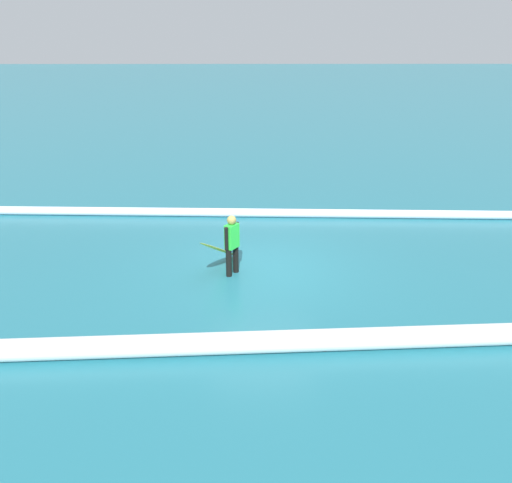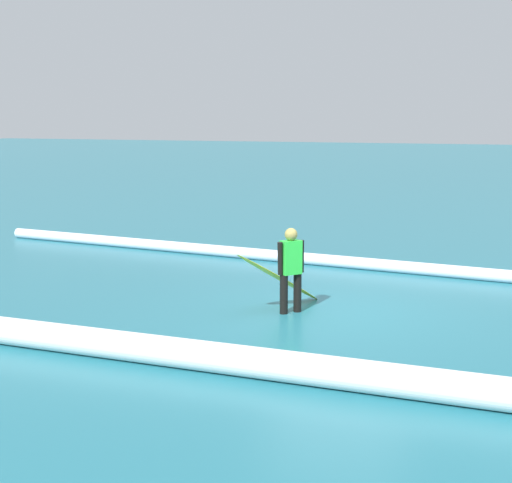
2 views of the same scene
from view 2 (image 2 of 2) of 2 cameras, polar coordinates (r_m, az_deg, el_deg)
ground_plane at (r=13.56m, az=5.96°, el=-5.18°), size 196.26×196.26×0.00m
surfer at (r=13.30m, az=2.57°, el=-1.79°), size 0.36×0.46×1.47m
surfboard at (r=13.66m, az=1.71°, el=-2.70°), size 0.99×1.97×1.12m
wave_crest_foreground at (r=17.46m, az=7.58°, el=-1.59°), size 20.37×1.06×0.27m
wave_crest_midground at (r=10.01m, az=1.44°, el=-9.03°), size 23.42×1.60×0.40m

